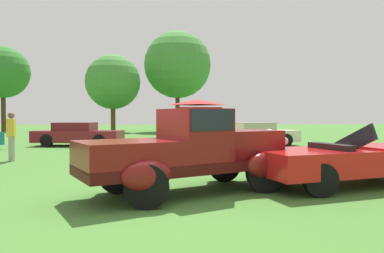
# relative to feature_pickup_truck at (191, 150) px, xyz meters

# --- Properties ---
(ground_plane) EXTENTS (120.00, 120.00, 0.00)m
(ground_plane) POSITION_rel_feature_pickup_truck_xyz_m (-0.70, -0.60, -0.87)
(ground_plane) COLOR #42752D
(feature_pickup_truck) EXTENTS (4.56, 3.22, 1.70)m
(feature_pickup_truck) POSITION_rel_feature_pickup_truck_xyz_m (0.00, 0.00, 0.00)
(feature_pickup_truck) COLOR #400B0B
(feature_pickup_truck) RESTS_ON ground_plane
(neighbor_convertible) EXTENTS (4.62, 2.76, 1.40)m
(neighbor_convertible) POSITION_rel_feature_pickup_truck_xyz_m (3.62, 0.52, -0.29)
(neighbor_convertible) COLOR red
(neighbor_convertible) RESTS_ON ground_plane
(show_car_burgundy) EXTENTS (4.65, 2.30, 1.22)m
(show_car_burgundy) POSITION_rel_feature_pickup_truck_xyz_m (-4.98, 12.07, -0.27)
(show_car_burgundy) COLOR maroon
(show_car_burgundy) RESTS_ON ground_plane
(show_car_cream) EXTENTS (4.33, 2.27, 1.22)m
(show_car_cream) POSITION_rel_feature_pickup_truck_xyz_m (4.43, 11.60, -0.27)
(show_car_cream) COLOR beige
(show_car_cream) RESTS_ON ground_plane
(spectator_near_truck) EXTENTS (0.42, 0.27, 1.69)m
(spectator_near_truck) POSITION_rel_feature_pickup_truck_xyz_m (2.26, 9.17, 0.05)
(spectator_near_truck) COLOR #9E998E
(spectator_near_truck) RESTS_ON ground_plane
(spectator_between_cars) EXTENTS (0.31, 0.44, 1.69)m
(spectator_between_cars) POSITION_rel_feature_pickup_truck_xyz_m (-5.76, 5.69, 0.05)
(spectator_between_cars) COLOR #9E998E
(spectator_between_cars) RESTS_ON ground_plane
(spectator_by_row) EXTENTS (0.27, 0.42, 1.69)m
(spectator_by_row) POSITION_rel_feature_pickup_truck_xyz_m (-0.42, 4.70, 0.05)
(spectator_by_row) COLOR #7F7056
(spectator_by_row) RESTS_ON ground_plane
(canopy_tent_left_field) EXTENTS (2.96, 2.96, 2.71)m
(canopy_tent_left_field) POSITION_rel_feature_pickup_truck_xyz_m (1.87, 17.91, 1.56)
(canopy_tent_left_field) COLOR #B7B7BC
(canopy_tent_left_field) RESTS_ON ground_plane
(treeline_far_left) EXTENTS (5.16, 5.16, 8.52)m
(treeline_far_left) POSITION_rel_feature_pickup_truck_xyz_m (-16.44, 30.57, 5.05)
(treeline_far_left) COLOR #47331E
(treeline_far_left) RESTS_ON ground_plane
(treeline_mid_left) EXTENTS (5.21, 5.21, 7.42)m
(treeline_mid_left) POSITION_rel_feature_pickup_truck_xyz_m (-5.29, 28.08, 3.93)
(treeline_mid_left) COLOR brown
(treeline_mid_left) RESTS_ON ground_plane
(treeline_center) EXTENTS (6.74, 6.74, 10.10)m
(treeline_center) POSITION_rel_feature_pickup_truck_xyz_m (0.94, 29.69, 5.85)
(treeline_center) COLOR #47331E
(treeline_center) RESTS_ON ground_plane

